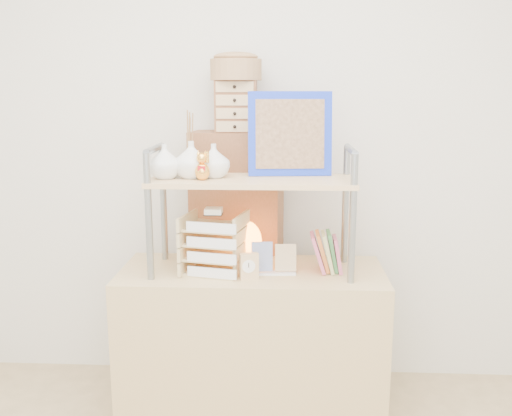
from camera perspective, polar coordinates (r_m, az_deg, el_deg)
The scene contains 10 objects.
room_shell at distance 1.69m, azimuth -2.11°, elevation 16.44°, with size 3.42×3.41×2.61m.
desk at distance 2.75m, azimuth -0.39°, elevation -13.66°, with size 1.20×0.50×0.75m, color tan.
cabinet at distance 2.99m, azimuth -1.86°, elevation -5.36°, with size 0.45×0.24×1.35m, color brown.
hutch at distance 2.53m, azimuth -2.14°, elevation 3.48°, with size 0.90×0.34×0.80m.
letter_tray at distance 2.55m, azimuth -4.20°, elevation -3.90°, with size 0.28×0.28×0.30m.
salt_lamp at distance 2.66m, azimuth -0.76°, elevation -3.52°, with size 0.14×0.13×0.21m.
desk_clock at distance 2.48m, azimuth -0.70°, elevation -5.84°, with size 0.09×0.06×0.11m.
postcard_stand at distance 2.55m, azimuth 1.73°, elevation -5.69°, with size 0.20×0.07×0.14m.
drawer_chest at distance 2.84m, azimuth -2.01°, elevation 10.13°, with size 0.20×0.16×0.25m.
woven_basket at distance 2.84m, azimuth -2.03°, elevation 13.66°, with size 0.25×0.25×0.10m, color #956C43.
Camera 1 is at (0.15, -1.28, 1.56)m, focal length 40.00 mm.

